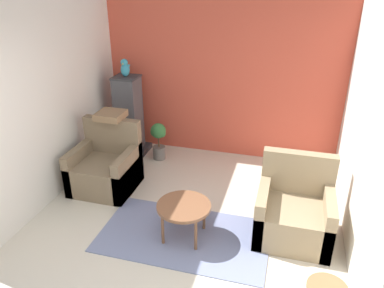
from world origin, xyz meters
TOP-DOWN VIEW (x-y plane):
  - wall_back_accent at (0.00, 3.60)m, footprint 4.01×0.06m
  - wall_left at (-1.98, 1.78)m, footprint 0.06×3.57m
  - wall_right at (1.98, 1.78)m, footprint 0.06×3.57m
  - area_rug at (0.07, 1.17)m, footprint 2.05×1.16m
  - coffee_table at (0.07, 1.17)m, footprint 0.65×0.65m
  - armchair_left at (-1.37, 1.97)m, footprint 0.87×0.82m
  - armchair_right at (1.33, 1.57)m, footprint 0.87×0.82m
  - birdcage at (-1.50, 3.14)m, footprint 0.57×0.57m
  - parrot at (-1.50, 3.15)m, footprint 0.14×0.25m
  - potted_plant at (-0.94, 3.04)m, footprint 0.28×0.26m
  - throw_pillow at (-1.37, 2.26)m, footprint 0.38×0.38m

SIDE VIEW (x-z plane):
  - area_rug at x=0.07m, z-range 0.00..0.01m
  - armchair_left at x=-1.37m, z-range -0.18..0.80m
  - armchair_right at x=1.33m, z-range -0.18..0.80m
  - potted_plant at x=-0.94m, z-range 0.07..0.71m
  - coffee_table at x=0.07m, z-range 0.18..0.64m
  - birdcage at x=-1.50m, z-range -0.04..1.33m
  - throw_pillow at x=-1.37m, z-range 0.98..1.08m
  - wall_back_accent at x=0.00m, z-range 0.00..2.75m
  - wall_left at x=-1.98m, z-range 0.00..2.75m
  - wall_right at x=1.98m, z-range 0.00..2.75m
  - parrot at x=-1.50m, z-range 1.36..1.66m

